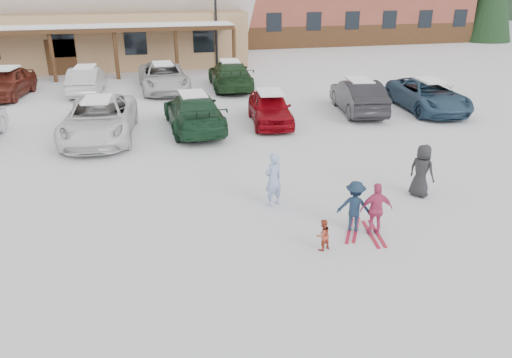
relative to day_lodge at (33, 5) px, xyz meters
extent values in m
plane|color=white|center=(9.00, -27.96, -3.94)|extent=(160.00, 160.00, 0.00)
cube|color=#A97F59|center=(0.00, 0.04, -2.14)|extent=(28.00, 10.00, 3.60)
cube|color=#422814|center=(0.00, -6.16, -1.04)|extent=(25.20, 2.60, 0.25)
cube|color=#422814|center=(25.00, 3.08, -3.04)|extent=(24.00, 0.10, 1.80)
cylinder|color=black|center=(11.84, -5.04, -0.83)|extent=(0.16, 0.16, 6.22)
cylinder|color=black|center=(39.00, 4.04, -3.28)|extent=(0.60, 0.60, 1.32)
cylinder|color=black|center=(15.00, 16.04, -3.40)|extent=(0.60, 0.60, 1.08)
cylinder|color=black|center=(43.00, 18.04, -3.25)|extent=(0.60, 0.60, 1.38)
imported|color=#8CA0CE|center=(9.88, -26.55, -3.18)|extent=(0.66, 0.56, 1.53)
imported|color=#AC3E29|center=(10.36, -29.17, -3.56)|extent=(0.46, 0.41, 0.77)
imported|color=#15253B|center=(11.45, -28.47, -3.28)|extent=(0.99, 0.85, 1.33)
cube|color=#A3172F|center=(11.45, -28.47, -3.93)|extent=(0.85, 1.32, 0.03)
imported|color=#C5396A|center=(11.88, -28.78, -3.26)|extent=(0.84, 0.46, 1.37)
cube|color=#A3172F|center=(11.88, -28.78, -3.93)|extent=(0.43, 1.41, 0.03)
imported|color=black|center=(14.18, -26.93, -3.17)|extent=(0.80, 0.90, 1.55)
imported|color=white|center=(4.93, -19.09, -3.17)|extent=(3.01, 5.76, 1.55)
imported|color=#173922|center=(8.63, -18.78, -3.20)|extent=(2.28, 5.21, 1.49)
imported|color=maroon|center=(11.89, -18.67, -3.25)|extent=(2.08, 4.21, 1.38)
imported|color=black|center=(16.31, -17.80, -3.19)|extent=(2.23, 4.77, 1.51)
imported|color=navy|center=(19.65, -18.22, -3.23)|extent=(2.75, 5.30, 1.43)
imported|color=#5E2218|center=(-0.03, -10.73, -3.20)|extent=(2.50, 4.63, 1.50)
imported|color=#B0AFB4|center=(3.87, -10.86, -3.23)|extent=(1.82, 4.44, 1.43)
imported|color=silver|center=(7.91, -11.04, -3.20)|extent=(2.66, 5.42, 1.48)
imported|color=#1B381C|center=(11.55, -11.35, -3.18)|extent=(2.43, 5.35, 1.52)
camera|label=1|loc=(6.50, -38.70, 2.06)|focal=35.00mm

